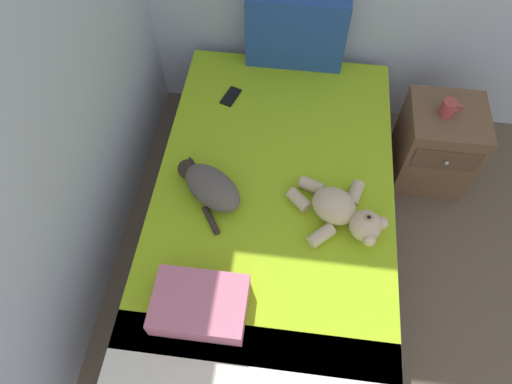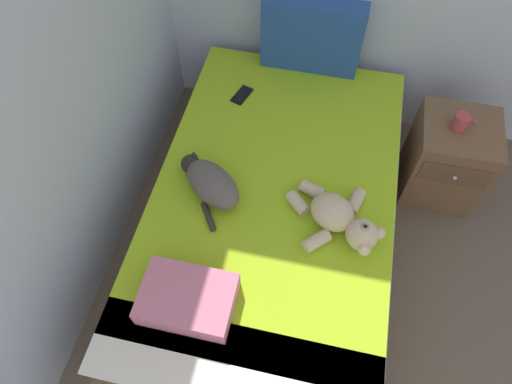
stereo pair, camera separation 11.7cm
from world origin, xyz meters
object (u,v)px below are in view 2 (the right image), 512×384
object	(u,v)px
throw_pillow	(188,299)
patterned_cushion	(312,36)
cell_phone	(242,95)
nightstand	(447,159)
cat	(210,182)
bed	(273,217)
mug	(461,122)
teddy_bear	(340,219)

from	to	relation	value
throw_pillow	patterned_cushion	bearing A→B (deg)	80.30
cell_phone	throw_pillow	size ratio (longest dim) A/B	0.41
nightstand	cat	bearing A→B (deg)	-152.30
bed	patterned_cushion	bearing A→B (deg)	88.59
bed	cell_phone	distance (m)	0.74
nightstand	mug	size ratio (longest dim) A/B	4.65
mug	teddy_bear	bearing A→B (deg)	-127.92
cell_phone	mug	xyz separation A→B (m)	(1.22, -0.03, 0.09)
teddy_bear	nightstand	world-z (taller)	teddy_bear
cell_phone	mug	size ratio (longest dim) A/B	1.36
mug	throw_pillow	bearing A→B (deg)	-132.81
patterned_cushion	cat	size ratio (longest dim) A/B	1.44
patterned_cushion	bed	bearing A→B (deg)	-91.41
nightstand	mug	bearing A→B (deg)	-172.05
mug	nightstand	bearing A→B (deg)	7.95
nightstand	mug	distance (m)	0.33
teddy_bear	mug	world-z (taller)	teddy_bear
bed	throw_pillow	distance (m)	0.77
bed	cat	bearing A→B (deg)	-168.88
cat	throw_pillow	bearing A→B (deg)	-83.95
mug	bed	bearing A→B (deg)	-146.79
bed	teddy_bear	bearing A→B (deg)	-20.88
cell_phone	cat	bearing A→B (deg)	-89.81
cell_phone	nightstand	xyz separation A→B (m)	(1.26, -0.02, -0.24)
patterned_cushion	mug	xyz separation A→B (m)	(0.88, -0.36, -0.13)
teddy_bear	cell_phone	xyz separation A→B (m)	(-0.66, 0.75, -0.06)
bed	throw_pillow	size ratio (longest dim) A/B	5.19
patterned_cushion	cat	world-z (taller)	patterned_cushion
bed	cat	world-z (taller)	cat
cat	patterned_cushion	bearing A→B (deg)	71.59
cell_phone	nightstand	distance (m)	1.28
cat	nightstand	size ratio (longest dim) A/B	0.72
cat	nightstand	xyz separation A→B (m)	(1.26, 0.66, -0.30)
cat	cell_phone	size ratio (longest dim) A/B	2.47
throw_pillow	mug	distance (m)	1.70
teddy_bear	mug	xyz separation A→B (m)	(0.56, 0.72, 0.03)
cat	teddy_bear	distance (m)	0.66
teddy_bear	throw_pillow	xyz separation A→B (m)	(-0.59, -0.53, -0.01)
bed	cell_phone	xyz separation A→B (m)	(-0.32, 0.62, 0.26)
bed	cell_phone	size ratio (longest dim) A/B	12.73
patterned_cushion	throw_pillow	distance (m)	1.64
cell_phone	bed	bearing A→B (deg)	-62.89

